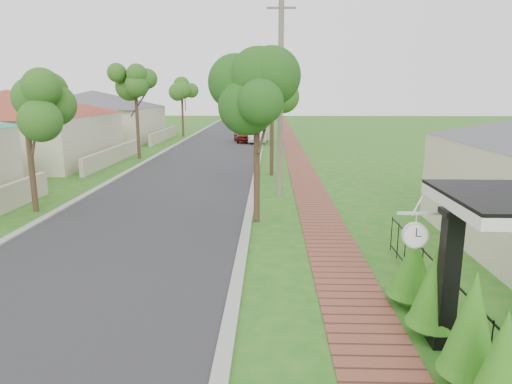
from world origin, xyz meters
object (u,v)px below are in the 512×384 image
(parked_car_red, at_px, (244,135))
(parked_car_white, at_px, (259,135))
(porch_post, at_px, (447,286))
(near_tree, at_px, (257,95))
(station_clock, at_px, (415,234))
(utility_pole, at_px, (280,99))

(parked_car_red, distance_m, parked_car_white, 1.55)
(porch_post, height_order, parked_car_white, porch_post)
(parked_car_red, relative_size, near_tree, 0.72)
(porch_post, height_order, near_tree, near_tree)
(near_tree, bearing_deg, station_clock, -67.52)
(parked_car_white, relative_size, utility_pole, 0.51)
(station_clock, bearing_deg, parked_car_white, 96.34)
(porch_post, height_order, station_clock, porch_post)
(near_tree, height_order, station_clock, near_tree)
(utility_pole, bearing_deg, porch_post, -77.27)
(parked_car_red, bearing_deg, porch_post, -90.97)
(porch_post, relative_size, station_clock, 3.18)
(parked_car_white, bearing_deg, station_clock, -79.01)
(parked_car_red, distance_m, station_clock, 33.97)
(near_tree, bearing_deg, parked_car_red, 94.30)
(parked_car_white, bearing_deg, porch_post, -78.24)
(utility_pole, height_order, station_clock, utility_pole)
(parked_car_red, bearing_deg, utility_pole, -92.89)
(parked_car_red, distance_m, utility_pole, 22.39)
(porch_post, bearing_deg, parked_car_red, 99.28)
(porch_post, xyz_separation_m, parked_car_red, (-5.55, 33.96, -0.46))
(parked_car_white, xyz_separation_m, utility_pole, (1.43, -21.27, 3.46))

